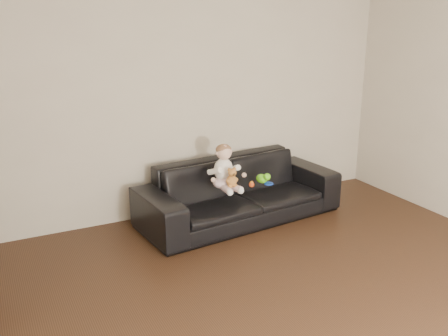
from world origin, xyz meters
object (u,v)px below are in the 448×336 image
sofa (239,191)px  toy_blue_disc (269,184)px  baby (225,169)px  teddy_bear (232,178)px  toy_green (262,179)px  toy_rattle (252,185)px

sofa → toy_blue_disc: sofa is taller
baby → toy_blue_disc: size_ratio=4.88×
baby → teddy_bear: bearing=-89.6°
toy_blue_disc → teddy_bear: bearing=-173.2°
sofa → teddy_bear: teddy_bear is taller
sofa → toy_green: size_ratio=15.80×
baby → toy_green: size_ratio=3.37×
toy_green → toy_rattle: 0.18m
teddy_bear → toy_rattle: 0.29m
toy_rattle → toy_blue_disc: bearing=2.1°
sofa → teddy_bear: bearing=-137.4°
baby → toy_rattle: (0.27, -0.09, -0.18)m
sofa → toy_rattle: (0.03, -0.21, 0.13)m
teddy_bear → toy_rattle: size_ratio=3.40×
sofa → toy_blue_disc: size_ratio=22.86×
baby → teddy_bear: 0.15m
baby → toy_rattle: bearing=-22.9°
sofa → baby: (-0.24, -0.12, 0.31)m
toy_blue_disc → baby: bearing=169.8°
toy_green → teddy_bear: bearing=-163.7°
toy_green → toy_blue_disc: (0.05, -0.07, -0.04)m
baby → teddy_bear: baby is taller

